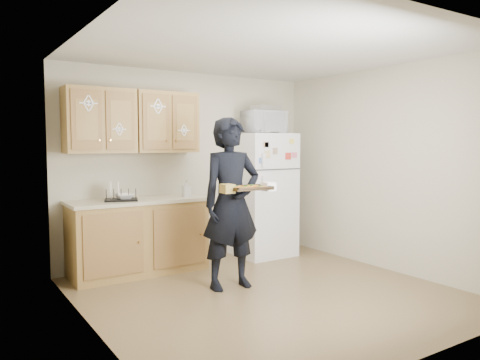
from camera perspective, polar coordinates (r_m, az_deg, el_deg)
name	(u,v)px	position (r m, az deg, el deg)	size (l,w,h in m)	color
floor	(269,293)	(5.03, 3.52, -13.64)	(3.60, 3.60, 0.00)	brown
ceiling	(270,50)	(4.87, 3.66, 15.57)	(3.60, 3.60, 0.00)	silver
wall_back	(189,167)	(6.32, -6.18, 1.61)	(3.60, 0.04, 2.50)	#B9B196
wall_front	(422,188)	(3.52, 21.35, -0.91)	(3.60, 0.04, 2.50)	#B9B196
wall_left	(91,182)	(3.99, -17.66, -0.21)	(0.04, 3.60, 2.50)	#B9B196
wall_right	(387,169)	(6.04, 17.45, 1.30)	(0.04, 3.60, 2.50)	#B9B196
refrigerator	(263,195)	(6.53, 2.79, -1.79)	(0.75, 0.70, 1.70)	white
base_cabinet	(139,238)	(5.79, -12.24, -6.90)	(1.60, 0.60, 0.86)	olive
countertop	(138,201)	(5.72, -12.32, -2.48)	(1.64, 0.64, 0.04)	#C5B897
upper_cab_left	(99,121)	(5.69, -16.76, 6.93)	(0.80, 0.33, 0.75)	olive
upper_cab_right	(165,122)	(5.97, -9.13, 6.94)	(0.80, 0.33, 0.75)	olive
cereal_box	(281,237)	(7.13, 5.01, -6.88)	(0.20, 0.07, 0.32)	gold
person	(231,203)	(5.03, -1.07, -2.87)	(0.67, 0.44, 1.84)	black
baking_tray	(248,188)	(4.77, 1.03, -1.04)	(0.42, 0.31, 0.04)	black
pizza_front_left	(243,188)	(4.66, 0.41, -0.97)	(0.14, 0.14, 0.02)	orange
pizza_front_right	(260,187)	(4.76, 2.49, -0.86)	(0.14, 0.14, 0.02)	orange
pizza_back_left	(237,187)	(4.78, -0.42, -0.83)	(0.14, 0.14, 0.02)	orange
pizza_back_right	(253,186)	(4.88, 1.62, -0.72)	(0.14, 0.14, 0.02)	orange
pizza_center	(248,187)	(4.77, 1.03, -0.84)	(0.14, 0.14, 0.02)	orange
microwave	(264,122)	(6.45, 2.96, 7.05)	(0.55, 0.37, 0.31)	white
foil_pan	(266,108)	(6.51, 3.16, 8.71)	(0.36, 0.25, 0.08)	silver
dish_rack	(121,194)	(5.60, -14.29, -1.70)	(0.37, 0.28, 0.15)	black
bowl	(124,196)	(5.61, -13.91, -1.95)	(0.24, 0.24, 0.06)	white
soap_bottle	(186,188)	(5.87, -6.58, -1.03)	(0.09, 0.09, 0.20)	white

